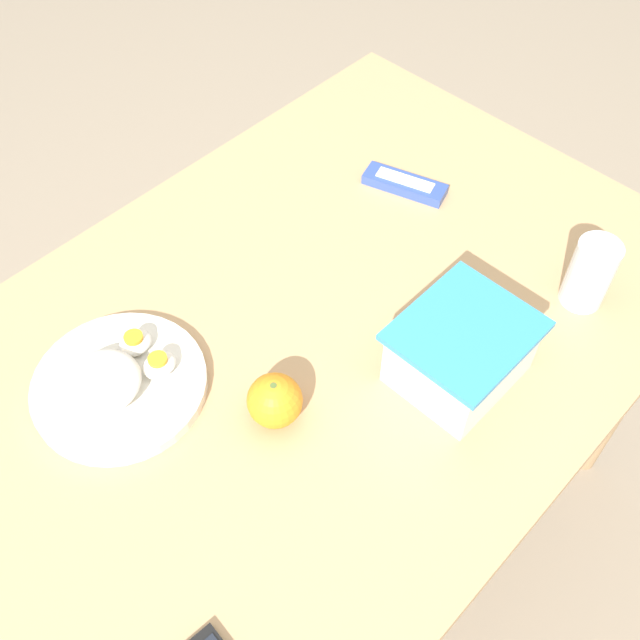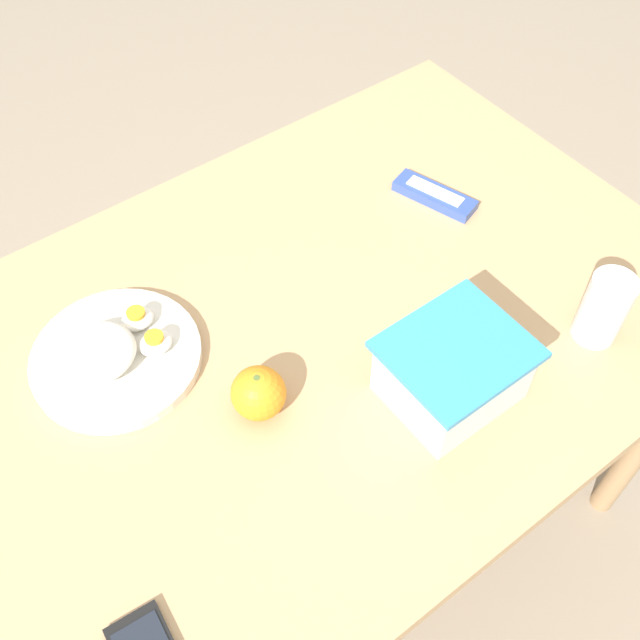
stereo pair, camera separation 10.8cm
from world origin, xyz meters
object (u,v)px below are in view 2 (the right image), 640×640
at_px(orange_fruit, 259,393).
at_px(rice_plate, 113,354).
at_px(food_container, 452,373).
at_px(drinking_glass, 604,308).
at_px(candy_bar, 435,195).

distance_m(orange_fruit, rice_plate, 0.23).
bearing_deg(rice_plate, food_container, 137.22).
distance_m(rice_plate, drinking_glass, 0.70).
height_order(orange_fruit, rice_plate, orange_fruit).
xyz_separation_m(food_container, rice_plate, (0.35, -0.32, -0.03)).
xyz_separation_m(orange_fruit, drinking_glass, (-0.47, 0.19, 0.02)).
height_order(food_container, rice_plate, food_container).
bearing_deg(drinking_glass, food_container, -12.29).
bearing_deg(rice_plate, candy_bar, 177.86).
relative_size(orange_fruit, drinking_glass, 0.66).
bearing_deg(drinking_glass, candy_bar, -90.58).
height_order(food_container, orange_fruit, food_container).
bearing_deg(orange_fruit, drinking_glass, 158.06).
xyz_separation_m(food_container, orange_fruit, (0.22, -0.13, -0.01)).
distance_m(candy_bar, drinking_glass, 0.36).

